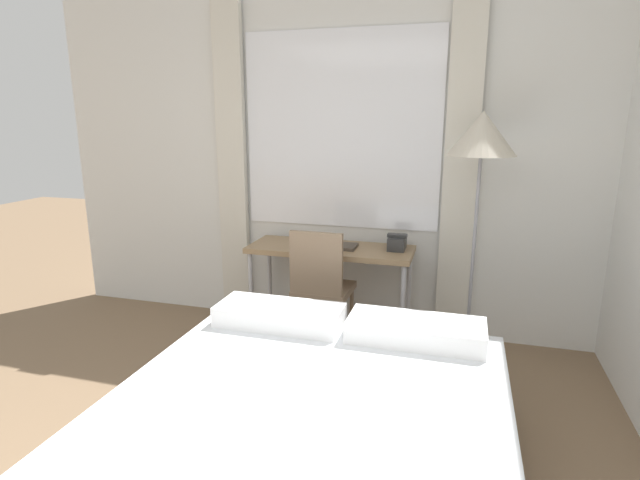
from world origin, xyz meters
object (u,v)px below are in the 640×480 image
Objects in this scene: desk at (330,256)px; bed at (302,457)px; desk_chair at (321,283)px; telephone at (397,243)px; book at (338,246)px; standing_lamp at (481,148)px.

bed is at bearing -78.94° from desk.
telephone is (0.49, 0.32, 0.26)m from desk_chair.
desk_chair reaches higher than bed.
telephone is at bearing 9.02° from book.
book is (-0.44, -0.07, -0.04)m from telephone.
telephone is (0.15, 1.82, 0.54)m from bed.
standing_lamp is (1.04, -0.15, 0.84)m from desk.
desk is 0.71× the size of standing_lamp.
telephone is 0.66× the size of book.
telephone is 0.44m from book.
desk is 0.10m from book.
desk is at bearing 101.06° from bed.
bed is at bearing -80.81° from book.
bed is at bearing -113.33° from standing_lamp.
telephone is at bearing 85.24° from bed.
standing_lamp is at bearing -21.42° from telephone.
standing_lamp is (0.69, 1.61, 1.26)m from bed.
desk is 0.29m from desk_chair.
standing_lamp is at bearing -8.36° from book.
standing_lamp reaches higher than desk_chair.
book is (-0.98, 0.14, -0.76)m from standing_lamp.
standing_lamp reaches higher than bed.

